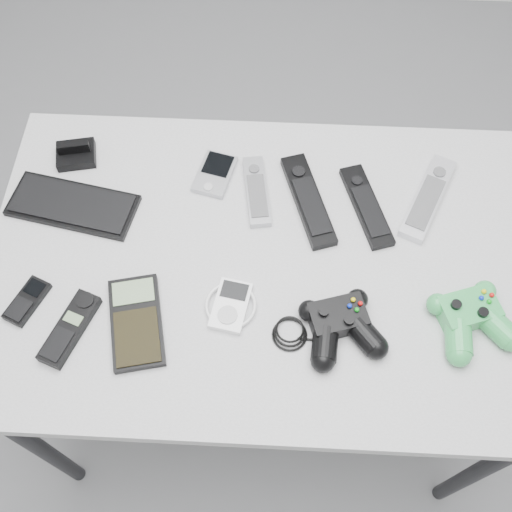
{
  "coord_description": "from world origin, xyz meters",
  "views": [
    {
      "loc": [
        0.08,
        -0.61,
        1.78
      ],
      "look_at": [
        0.05,
        -0.05,
        0.76
      ],
      "focal_mm": 42.0,
      "sensor_mm": 36.0,
      "label": 1
    }
  ],
  "objects_px": {
    "calculator": "(136,322)",
    "remote_black_b": "(366,206)",
    "mp3_player": "(231,305)",
    "controller_green": "(472,317)",
    "pda": "(215,174)",
    "remote_silver_a": "(257,191)",
    "pda_keyboard": "(73,205)",
    "cordless_handset": "(70,328)",
    "desk": "(265,275)",
    "mobile_phone": "(27,301)",
    "remote_black_a": "(308,200)",
    "controller_black": "(340,324)",
    "remote_silver_b": "(428,197)"
  },
  "relations": [
    {
      "from": "controller_black",
      "to": "mp3_player",
      "type": "bearing_deg",
      "value": 153.5
    },
    {
      "from": "controller_black",
      "to": "remote_black_b",
      "type": "bearing_deg",
      "value": 60.51
    },
    {
      "from": "pda",
      "to": "mobile_phone",
      "type": "height_order",
      "value": "same"
    },
    {
      "from": "remote_black_a",
      "to": "calculator",
      "type": "relative_size",
      "value": 1.25
    },
    {
      "from": "remote_black_a",
      "to": "remote_black_b",
      "type": "distance_m",
      "value": 0.12
    },
    {
      "from": "remote_black_b",
      "to": "calculator",
      "type": "xyz_separation_m",
      "value": [
        -0.44,
        -0.28,
        -0.0
      ]
    },
    {
      "from": "pda_keyboard",
      "to": "pda",
      "type": "height_order",
      "value": "pda"
    },
    {
      "from": "pda_keyboard",
      "to": "mp3_player",
      "type": "relative_size",
      "value": 2.52
    },
    {
      "from": "desk",
      "to": "controller_green",
      "type": "relative_size",
      "value": 7.04
    },
    {
      "from": "remote_black_b",
      "to": "controller_green",
      "type": "relative_size",
      "value": 1.28
    },
    {
      "from": "pda_keyboard",
      "to": "remote_black_a",
      "type": "height_order",
      "value": "remote_black_a"
    },
    {
      "from": "pda_keyboard",
      "to": "cordless_handset",
      "type": "xyz_separation_m",
      "value": [
        0.05,
        -0.27,
        0.0
      ]
    },
    {
      "from": "pda",
      "to": "mp3_player",
      "type": "xyz_separation_m",
      "value": [
        0.06,
        -0.31,
        0.0
      ]
    },
    {
      "from": "desk",
      "to": "calculator",
      "type": "relative_size",
      "value": 6.05
    },
    {
      "from": "desk",
      "to": "remote_silver_b",
      "type": "height_order",
      "value": "remote_silver_b"
    },
    {
      "from": "remote_black_a",
      "to": "controller_black",
      "type": "xyz_separation_m",
      "value": [
        0.06,
        -0.28,
        0.01
      ]
    },
    {
      "from": "mp3_player",
      "to": "controller_black",
      "type": "xyz_separation_m",
      "value": [
        0.2,
        -0.03,
        0.02
      ]
    },
    {
      "from": "mp3_player",
      "to": "controller_green",
      "type": "relative_size",
      "value": 0.66
    },
    {
      "from": "remote_silver_a",
      "to": "remote_black_b",
      "type": "height_order",
      "value": "same"
    },
    {
      "from": "remote_black_a",
      "to": "mp3_player",
      "type": "bearing_deg",
      "value": -138.26
    },
    {
      "from": "pda_keyboard",
      "to": "calculator",
      "type": "bearing_deg",
      "value": -44.95
    },
    {
      "from": "pda",
      "to": "remote_silver_a",
      "type": "distance_m",
      "value": 0.1
    },
    {
      "from": "remote_black_a",
      "to": "remote_black_b",
      "type": "xyz_separation_m",
      "value": [
        0.12,
        -0.01,
        -0.0
      ]
    },
    {
      "from": "remote_black_b",
      "to": "controller_black",
      "type": "relative_size",
      "value": 0.82
    },
    {
      "from": "cordless_handset",
      "to": "controller_black",
      "type": "distance_m",
      "value": 0.5
    },
    {
      "from": "desk",
      "to": "pda",
      "type": "bearing_deg",
      "value": 120.59
    },
    {
      "from": "pda_keyboard",
      "to": "remote_black_a",
      "type": "bearing_deg",
      "value": 15.33
    },
    {
      "from": "pda_keyboard",
      "to": "mp3_player",
      "type": "height_order",
      "value": "mp3_player"
    },
    {
      "from": "remote_black_b",
      "to": "remote_black_a",
      "type": "bearing_deg",
      "value": 158.41
    },
    {
      "from": "mobile_phone",
      "to": "mp3_player",
      "type": "distance_m",
      "value": 0.39
    },
    {
      "from": "pda",
      "to": "cordless_handset",
      "type": "relative_size",
      "value": 0.73
    },
    {
      "from": "mp3_player",
      "to": "calculator",
      "type": "bearing_deg",
      "value": -155.9
    },
    {
      "from": "remote_silver_b",
      "to": "remote_black_a",
      "type": "bearing_deg",
      "value": -151.32
    },
    {
      "from": "remote_black_a",
      "to": "controller_black",
      "type": "height_order",
      "value": "controller_black"
    },
    {
      "from": "desk",
      "to": "cordless_handset",
      "type": "height_order",
      "value": "cordless_handset"
    },
    {
      "from": "remote_silver_b",
      "to": "calculator",
      "type": "height_order",
      "value": "remote_silver_b"
    },
    {
      "from": "cordless_handset",
      "to": "controller_black",
      "type": "bearing_deg",
      "value": 23.72
    },
    {
      "from": "calculator",
      "to": "remote_silver_a",
      "type": "bearing_deg",
      "value": 43.1
    },
    {
      "from": "desk",
      "to": "remote_black_b",
      "type": "xyz_separation_m",
      "value": [
        0.2,
        0.13,
        0.07
      ]
    },
    {
      "from": "pda",
      "to": "controller_green",
      "type": "relative_size",
      "value": 0.69
    },
    {
      "from": "pda_keyboard",
      "to": "remote_silver_a",
      "type": "bearing_deg",
      "value": 19.33
    },
    {
      "from": "mp3_player",
      "to": "cordless_handset",
      "type": "bearing_deg",
      "value": -157.66
    },
    {
      "from": "remote_black_b",
      "to": "cordless_handset",
      "type": "bearing_deg",
      "value": -169.61
    },
    {
      "from": "calculator",
      "to": "remote_black_b",
      "type": "bearing_deg",
      "value": 19.96
    },
    {
      "from": "remote_silver_b",
      "to": "controller_green",
      "type": "bearing_deg",
      "value": -54.93
    },
    {
      "from": "cordless_handset",
      "to": "controller_green",
      "type": "height_order",
      "value": "controller_green"
    },
    {
      "from": "pda_keyboard",
      "to": "remote_black_b",
      "type": "relative_size",
      "value": 1.29
    },
    {
      "from": "remote_silver_a",
      "to": "controller_green",
      "type": "xyz_separation_m",
      "value": [
        0.41,
        -0.27,
        0.02
      ]
    },
    {
      "from": "controller_black",
      "to": "remote_silver_b",
      "type": "bearing_deg",
      "value": 40.75
    },
    {
      "from": "remote_black_a",
      "to": "calculator",
      "type": "height_order",
      "value": "remote_black_a"
    }
  ]
}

